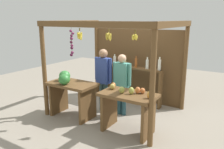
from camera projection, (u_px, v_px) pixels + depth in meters
ground_plane at (116, 112)px, 5.71m from camera, size 12.00×12.00×0.00m
market_stall at (125, 57)px, 5.75m from camera, size 2.78×2.17×2.21m
fruit_counter_left at (70, 89)px, 5.30m from camera, size 1.12×0.65×1.06m
fruit_counter_right at (128, 104)px, 4.56m from camera, size 1.12×0.64×0.96m
bottle_shelf_unit at (130, 74)px, 6.17m from camera, size 1.78×0.22×1.36m
vendor_man at (103, 75)px, 5.52m from camera, size 0.48×0.21×1.56m
vendor_woman at (122, 80)px, 5.35m from camera, size 0.48×0.20×1.46m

